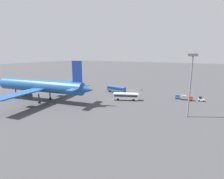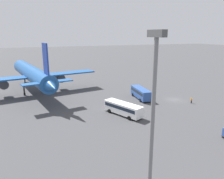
{
  "view_description": "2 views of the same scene",
  "coord_description": "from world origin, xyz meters",
  "px_view_note": "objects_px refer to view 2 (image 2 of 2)",
  "views": [
    {
      "loc": [
        -36.34,
        88.24,
        20.42
      ],
      "look_at": [
        -0.29,
        23.31,
        4.8
      ],
      "focal_mm": 28.0,
      "sensor_mm": 36.0,
      "label": 1
    },
    {
      "loc": [
        -51.79,
        43.04,
        19.78
      ],
      "look_at": [
        2.02,
        19.93,
        4.76
      ],
      "focal_mm": 35.0,
      "sensor_mm": 36.0,
      "label": 2
    }
  ],
  "objects_px": {
    "airplane": "(32,74)",
    "shuttle_bus_far": "(123,108)",
    "worker_person": "(191,100)",
    "shuttle_bus_near": "(141,92)"
  },
  "relations": [
    {
      "from": "shuttle_bus_near",
      "to": "airplane",
      "type": "bearing_deg",
      "value": 64.19
    },
    {
      "from": "shuttle_bus_far",
      "to": "airplane",
      "type": "bearing_deg",
      "value": 10.38
    },
    {
      "from": "airplane",
      "to": "shuttle_bus_far",
      "type": "relative_size",
      "value": 4.48
    },
    {
      "from": "worker_person",
      "to": "airplane",
      "type": "bearing_deg",
      "value": 53.86
    },
    {
      "from": "airplane",
      "to": "shuttle_bus_near",
      "type": "bearing_deg",
      "value": -132.44
    },
    {
      "from": "shuttle_bus_near",
      "to": "shuttle_bus_far",
      "type": "height_order",
      "value": "shuttle_bus_near"
    },
    {
      "from": "airplane",
      "to": "shuttle_bus_near",
      "type": "relative_size",
      "value": 4.71
    },
    {
      "from": "shuttle_bus_near",
      "to": "shuttle_bus_far",
      "type": "relative_size",
      "value": 0.95
    },
    {
      "from": "airplane",
      "to": "shuttle_bus_near",
      "type": "xyz_separation_m",
      "value": [
        -20.28,
        -30.37,
        -4.62
      ]
    },
    {
      "from": "shuttle_bus_far",
      "to": "worker_person",
      "type": "height_order",
      "value": "shuttle_bus_far"
    }
  ]
}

